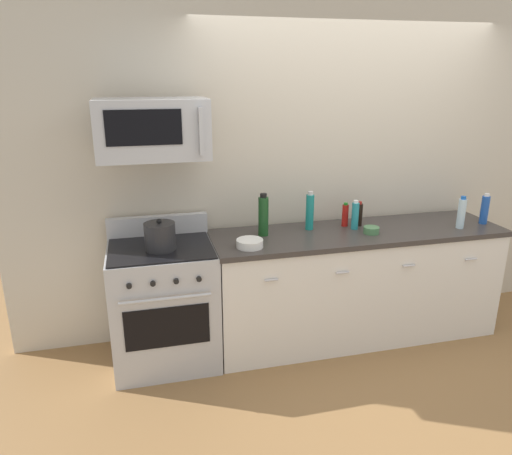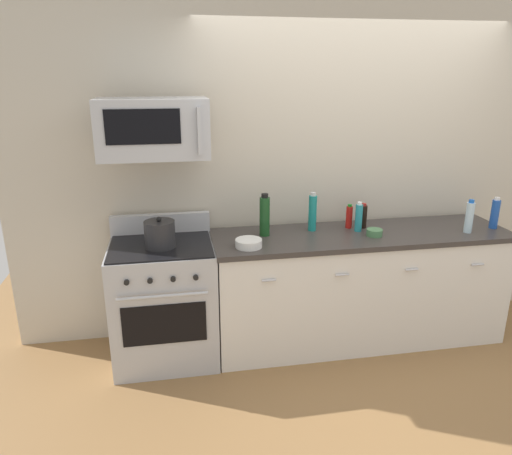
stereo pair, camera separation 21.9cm
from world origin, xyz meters
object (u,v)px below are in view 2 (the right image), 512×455
(microwave, at_px, (153,128))
(stockpot, at_px, (160,234))
(bottle_soda_blue, at_px, (495,214))
(bottle_wine_green, at_px, (265,216))
(bottle_dish_soap, at_px, (359,217))
(bowl_green_glaze, at_px, (374,232))
(bottle_hot_sauce_red, at_px, (349,217))
(bottle_water_clear, at_px, (469,217))
(bowl_white_ceramic, at_px, (249,243))
(range_oven, at_px, (164,301))
(bottle_sparkling_teal, at_px, (313,212))
(bottle_soy_sauce_dark, at_px, (363,216))

(microwave, relative_size, stockpot, 3.29)
(microwave, relative_size, bottle_soda_blue, 2.93)
(bottle_wine_green, bearing_deg, bottle_dish_soap, -2.37)
(bottle_wine_green, xyz_separation_m, bowl_green_glaze, (0.83, -0.16, -0.13))
(bottle_soda_blue, xyz_separation_m, bottle_hot_sauce_red, (-1.14, 0.22, -0.03))
(bottle_water_clear, xyz_separation_m, bowl_white_ceramic, (-1.74, -0.02, -0.09))
(bottle_hot_sauce_red, relative_size, bowl_white_ceramic, 1.00)
(range_oven, height_order, bottle_sparkling_teal, bottle_sparkling_teal)
(microwave, distance_m, bottle_hot_sauce_red, 1.66)
(microwave, distance_m, bottle_water_clear, 2.47)
(bottle_water_clear, distance_m, bottle_soy_sauce_dark, 0.81)
(bottle_dish_soap, bearing_deg, bowl_green_glaze, -58.80)
(bottle_water_clear, xyz_separation_m, bottle_sparkling_teal, (-1.18, 0.27, 0.02))
(bottle_wine_green, xyz_separation_m, bottle_sparkling_teal, (0.39, 0.05, -0.01))
(bowl_white_ceramic, bearing_deg, bottle_water_clear, 0.66)
(bottle_water_clear, bearing_deg, bowl_white_ceramic, -179.34)
(range_oven, relative_size, bowl_white_ceramic, 5.53)
(bottle_soy_sauce_dark, height_order, bottle_hot_sauce_red, bottle_soy_sauce_dark)
(bottle_soda_blue, relative_size, bottle_wine_green, 0.78)
(bottle_hot_sauce_red, distance_m, bottle_sparkling_teal, 0.32)
(bottle_wine_green, distance_m, bowl_white_ceramic, 0.31)
(bottle_sparkling_teal, relative_size, stockpot, 1.37)
(bottle_hot_sauce_red, xyz_separation_m, stockpot, (-1.49, -0.19, 0.01))
(bottle_wine_green, bearing_deg, bowl_white_ceramic, -124.71)
(bottle_hot_sauce_red, xyz_separation_m, bowl_green_glaze, (0.12, -0.23, -0.06))
(bowl_white_ceramic, distance_m, bowl_green_glaze, 0.99)
(bottle_water_clear, xyz_separation_m, bottle_dish_soap, (-0.83, 0.18, -0.01))
(range_oven, distance_m, stockpot, 0.55)
(microwave, xyz_separation_m, bottle_soy_sauce_dark, (1.60, 0.08, -0.74))
(microwave, distance_m, bottle_sparkling_teal, 1.36)
(bottle_sparkling_teal, bearing_deg, bowl_green_glaze, -26.45)
(range_oven, xyz_separation_m, bottle_hot_sauce_red, (1.49, 0.14, 0.54))
(bottle_hot_sauce_red, height_order, bowl_white_ceramic, bottle_hot_sauce_red)
(range_oven, bearing_deg, bottle_dish_soap, 1.70)
(microwave, height_order, bottle_sparkling_teal, microwave)
(bottle_water_clear, bearing_deg, range_oven, 176.64)
(microwave, bearing_deg, bottle_sparkling_teal, 4.03)
(bottle_sparkling_teal, height_order, stockpot, bottle_sparkling_teal)
(bottle_soda_blue, bearing_deg, bowl_white_ceramic, -177.63)
(bottle_hot_sauce_red, bearing_deg, bottle_soy_sauce_dark, -7.95)
(bottle_soy_sauce_dark, height_order, bottle_dish_soap, bottle_dish_soap)
(bowl_green_glaze, relative_size, stockpot, 0.54)
(range_oven, xyz_separation_m, microwave, (0.00, 0.04, 1.28))
(stockpot, bearing_deg, bottle_sparkling_teal, 8.74)
(bottle_hot_sauce_red, bearing_deg, bottle_wine_green, -174.85)
(bottle_dish_soap, bearing_deg, bottle_soda_blue, -6.30)
(bowl_white_ceramic, bearing_deg, bottle_soy_sauce_dark, 16.11)
(microwave, bearing_deg, bottle_wine_green, 2.30)
(microwave, xyz_separation_m, bowl_white_ceramic, (0.62, -0.20, -0.80))
(microwave, relative_size, bottle_wine_green, 2.27)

